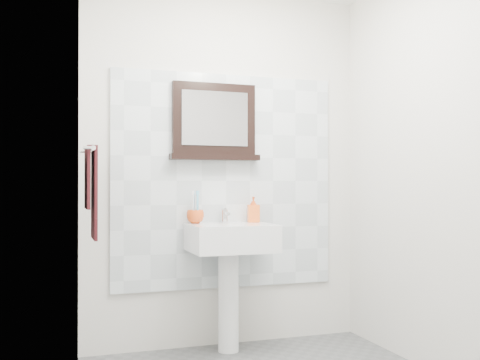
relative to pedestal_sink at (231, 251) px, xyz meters
name	(u,v)px	position (x,y,z in m)	size (l,w,h in m)	color
back_wall	(225,167)	(0.03, 0.23, 0.57)	(2.00, 0.01, 2.50)	silver
front_wall	(419,146)	(0.03, -1.97, 0.57)	(2.00, 0.01, 2.50)	silver
left_wall	(90,157)	(-0.97, -0.87, 0.57)	(0.01, 2.20, 2.50)	silver
right_wall	(446,162)	(1.03, -0.87, 0.57)	(0.01, 2.20, 2.50)	silver
splashback	(226,181)	(0.03, 0.21, 0.47)	(1.60, 0.02, 1.50)	silver
pedestal_sink	(231,251)	(0.00, 0.00, 0.00)	(0.55, 0.44, 0.96)	white
toothbrush_cup	(195,217)	(-0.21, 0.12, 0.23)	(0.12, 0.12, 0.09)	#D44C19
toothbrushes	(196,205)	(-0.21, 0.12, 0.31)	(0.05, 0.04, 0.21)	white
soap_dispenser	(253,209)	(0.21, 0.12, 0.27)	(0.08, 0.08, 0.18)	#F53B1C
framed_mirror	(214,124)	(-0.06, 0.19, 0.87)	(0.63, 0.11, 0.54)	black
towel_bar	(90,150)	(-0.92, -0.12, 0.65)	(0.07, 0.40, 0.03)	silver
hand_towel	(92,185)	(-0.91, -0.12, 0.44)	(0.06, 0.30, 0.55)	black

